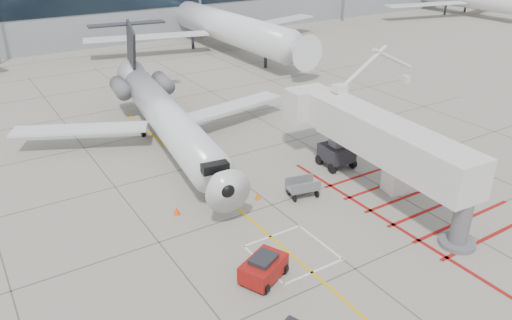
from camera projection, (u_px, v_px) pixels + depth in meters
ground_plane at (309, 234)px, 29.95m from camera, size 260.00×260.00×0.00m
regional_jet at (174, 108)px, 38.08m from camera, size 28.69×34.19×8.15m
jet_bridge at (391, 150)px, 32.26m from camera, size 9.84×18.52×7.17m
pushback_tug at (263, 267)px, 25.82m from camera, size 2.98×2.51×1.49m
baggage_cart at (303, 187)px, 33.81m from camera, size 2.32×1.72×1.32m
ground_power_unit at (402, 177)px, 34.50m from camera, size 2.64×1.84×1.92m
cone_nose at (177, 210)px, 31.83m from camera, size 0.41×0.41×0.56m
cone_side at (258, 195)px, 33.61m from camera, size 0.39×0.39×0.54m
bg_aircraft_c at (217, 5)px, 71.39m from camera, size 37.98×42.21×12.66m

